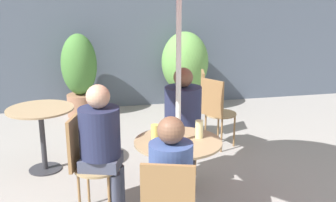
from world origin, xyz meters
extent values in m
cube|color=#4C5666|center=(0.00, 4.00, 1.50)|extent=(10.00, 0.06, 3.00)
cylinder|color=#2D2D33|center=(-0.10, 0.23, 0.37)|extent=(0.06, 0.06, 0.71)
cylinder|color=#997F5B|center=(-0.10, 0.23, 0.73)|extent=(0.76, 0.76, 0.02)
cylinder|color=#2D2D33|center=(-1.36, 1.53, 0.01)|extent=(0.37, 0.37, 0.01)
cylinder|color=#2D2D33|center=(-1.36, 1.53, 0.37)|extent=(0.06, 0.06, 0.71)
cylinder|color=#997F5B|center=(-1.36, 1.53, 0.73)|extent=(0.74, 0.74, 0.02)
cylinder|color=#997F56|center=(0.12, 0.92, 0.45)|extent=(0.41, 0.41, 0.02)
cylinder|color=olive|center=(0.29, 1.01, 0.22)|extent=(0.02, 0.02, 0.44)
cylinder|color=olive|center=(0.04, 1.09, 0.22)|extent=(0.02, 0.02, 0.44)
cylinder|color=olive|center=(0.21, 0.75, 0.22)|extent=(0.02, 0.02, 0.44)
cylinder|color=olive|center=(-0.04, 0.84, 0.22)|extent=(0.02, 0.02, 0.44)
cube|color=olive|center=(0.18, 1.10, 0.70)|extent=(0.34, 0.14, 0.47)
cylinder|color=#997F56|center=(-0.79, 0.46, 0.45)|extent=(0.41, 0.41, 0.02)
cylinder|color=olive|center=(-0.88, 0.63, 0.22)|extent=(0.02, 0.02, 0.44)
cylinder|color=olive|center=(-0.96, 0.37, 0.22)|extent=(0.02, 0.02, 0.44)
cylinder|color=olive|center=(-0.62, 0.54, 0.22)|extent=(0.02, 0.02, 0.44)
cylinder|color=olive|center=(-0.71, 0.29, 0.22)|extent=(0.02, 0.02, 0.44)
cube|color=olive|center=(-0.97, 0.51, 0.70)|extent=(0.14, 0.34, 0.47)
cube|color=olive|center=(-0.38, -0.64, 0.70)|extent=(0.34, 0.14, 0.47)
cylinder|color=#997F56|center=(0.86, 1.78, 0.45)|extent=(0.41, 0.41, 0.02)
cylinder|color=olive|center=(0.67, 1.82, 0.22)|extent=(0.02, 0.02, 0.44)
cylinder|color=olive|center=(0.81, 1.59, 0.22)|extent=(0.02, 0.02, 0.44)
cylinder|color=olive|center=(0.90, 1.96, 0.22)|extent=(0.02, 0.02, 0.44)
cylinder|color=olive|center=(1.04, 1.73, 0.22)|extent=(0.02, 0.02, 0.44)
cube|color=olive|center=(0.70, 1.68, 0.70)|extent=(0.21, 0.32, 0.47)
cylinder|color=#997F56|center=(0.56, 2.27, 0.45)|extent=(0.41, 0.41, 0.02)
cylinder|color=olive|center=(0.66, 2.10, 0.22)|extent=(0.02, 0.02, 0.44)
cylinder|color=olive|center=(0.73, 2.36, 0.22)|extent=(0.02, 0.02, 0.44)
cylinder|color=olive|center=(0.40, 2.17, 0.22)|extent=(0.02, 0.02, 0.44)
cylinder|color=olive|center=(0.46, 2.43, 0.22)|extent=(0.02, 0.02, 0.44)
cube|color=olive|center=(0.74, 2.22, 0.70)|extent=(0.11, 0.35, 0.47)
cylinder|color=#2D2D33|center=(-0.01, 0.78, 0.22)|extent=(0.11, 0.11, 0.44)
cylinder|color=#2D2D33|center=(0.15, 0.72, 0.22)|extent=(0.11, 0.11, 0.44)
cube|color=#2D2D33|center=(0.11, 0.89, 0.52)|extent=(0.42, 0.44, 0.11)
cylinder|color=#232847|center=(0.11, 0.89, 0.82)|extent=(0.38, 0.38, 0.48)
sphere|color=brown|center=(0.11, 0.89, 1.16)|extent=(0.20, 0.20, 0.20)
cylinder|color=#42475B|center=(-0.65, 0.33, 0.22)|extent=(0.11, 0.11, 0.44)
cylinder|color=#42475B|center=(-0.60, 0.48, 0.22)|extent=(0.11, 0.11, 0.44)
cube|color=#42475B|center=(-0.76, 0.44, 0.52)|extent=(0.42, 0.40, 0.11)
cylinder|color=#232847|center=(-0.76, 0.44, 0.80)|extent=(0.36, 0.36, 0.45)
sphere|color=tan|center=(-0.76, 0.44, 1.12)|extent=(0.21, 0.21, 0.21)
cylinder|color=#384C84|center=(-0.31, -0.42, 0.77)|extent=(0.31, 0.31, 0.43)
sphere|color=brown|center=(-0.31, -0.42, 1.09)|extent=(0.19, 0.19, 0.19)
cylinder|color=#DBC65B|center=(-0.30, 0.22, 0.83)|extent=(0.07, 0.07, 0.17)
cylinder|color=beige|center=(0.10, 0.27, 0.82)|extent=(0.07, 0.07, 0.16)
cylinder|color=#93664C|center=(-0.92, 3.56, 0.18)|extent=(0.46, 0.46, 0.36)
ellipsoid|color=#427533|center=(-0.92, 3.56, 0.86)|extent=(0.57, 0.57, 0.99)
cylinder|color=slate|center=(0.86, 3.60, 0.15)|extent=(0.44, 0.44, 0.31)
ellipsoid|color=#609947|center=(0.86, 3.60, 0.83)|extent=(0.80, 0.80, 1.04)
cylinder|color=silver|center=(-0.10, 0.23, 1.18)|extent=(0.04, 0.04, 2.36)
camera|label=1|loc=(-0.87, -2.85, 1.98)|focal=42.00mm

